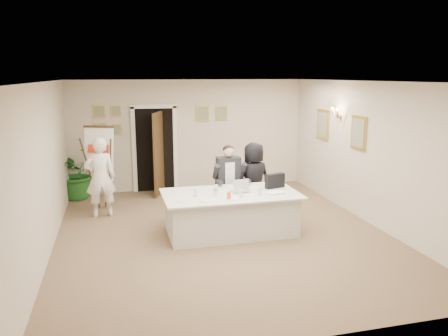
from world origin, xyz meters
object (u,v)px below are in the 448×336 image
potted_palm (76,172)px  laptop (240,184)px  standing_woman (254,179)px  paper_stack (274,193)px  oj_glass (229,196)px  steel_jug (215,193)px  seated_man (229,181)px  laptop_bag (275,181)px  conference_table (231,213)px  flip_chart (102,172)px  standing_man (100,177)px

potted_palm → laptop: bearing=-45.0°
standing_woman → paper_stack: (0.03, -1.14, 0.01)m
oj_glass → steel_jug: 0.34m
seated_man → standing_woman: bearing=2.4°
laptop → paper_stack: 0.66m
seated_man → paper_stack: 1.29m
laptop_bag → conference_table: bearing=174.4°
seated_man → potted_palm: bearing=149.6°
standing_woman → flip_chart: bearing=-34.2°
standing_woman → laptop_bag: (0.18, -0.75, 0.14)m
flip_chart → paper_stack: flip_chart is taller
seated_man → laptop_bag: bearing=-42.4°
flip_chart → standing_man: 0.52m
seated_man → standing_woman: standing_woman is taller
standing_woman → laptop: (-0.55, -0.84, 0.14)m
conference_table → laptop_bag: (0.93, 0.16, 0.52)m
standing_man → potted_palm: bearing=-74.9°
laptop_bag → oj_glass: 1.20m
seated_man → flip_chart: (-2.55, 1.19, 0.07)m
standing_man → oj_glass: 2.99m
conference_table → steel_jug: size_ratio=22.71×
flip_chart → steel_jug: flip_chart is taller
paper_stack → steel_jug: bearing=173.1°
paper_stack → oj_glass: bearing=-170.1°
standing_man → standing_woman: standing_man is taller
conference_table → laptop: size_ratio=7.42×
seated_man → flip_chart: 2.81m
potted_palm → paper_stack: size_ratio=3.98×
conference_table → flip_chart: flip_chart is taller
laptop_bag → flip_chart: bearing=133.5°
seated_man → laptop_bag: size_ratio=3.86×
potted_palm → laptop: 4.46m
laptop → oj_glass: (-0.33, -0.46, -0.07)m
laptop → steel_jug: (-0.51, -0.17, -0.08)m
standing_man → oj_glass: (2.22, -2.00, -0.00)m
conference_table → standing_woman: standing_woman is taller
standing_man → laptop: (2.55, -1.54, 0.07)m
seated_man → steel_jug: (-0.53, -1.04, 0.06)m
seated_man → conference_table: bearing=-97.8°
oj_glass → steel_jug: size_ratio=1.18×
laptop_bag → paper_stack: (-0.15, -0.39, -0.12)m
flip_chart → paper_stack: (3.11, -2.36, -0.05)m
conference_table → potted_palm: bearing=132.6°
steel_jug → paper_stack: bearing=-6.9°
seated_man → steel_jug: seated_man is taller
flip_chart → laptop_bag: size_ratio=4.57×
flip_chart → potted_palm: (-0.62, 1.08, -0.21)m
laptop_bag → paper_stack: 0.44m
conference_table → steel_jug: bearing=-162.9°
laptop_bag → standing_woman: bearing=88.4°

